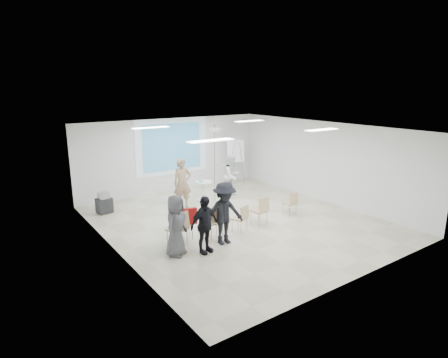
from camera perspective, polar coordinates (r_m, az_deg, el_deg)
floor at (r=12.20m, az=2.17°, el=-6.69°), size 8.00×9.00×0.10m
ceiling at (r=11.47m, az=2.31°, el=7.95°), size 8.00×9.00×0.10m
wall_back at (r=15.53m, az=-7.97°, el=3.65°), size 8.00×0.10×3.00m
wall_left at (r=9.91m, az=-16.80°, el=-2.77°), size 0.10×9.00×3.00m
wall_right at (r=14.50m, az=15.12°, el=2.55°), size 0.10×9.00×3.00m
projection_halo at (r=15.41m, az=-7.90°, el=4.89°), size 3.20×0.01×2.30m
projection_image at (r=15.40m, az=-7.87°, el=4.89°), size 2.60×0.01×1.90m
pedestal_table at (r=14.19m, az=-3.11°, el=-1.65°), size 0.76×0.76×0.78m
player_left at (r=13.30m, az=-6.37°, el=-0.18°), size 0.83×0.65×2.04m
player_right at (r=14.68m, az=1.23°, el=0.83°), size 1.01×0.88×1.82m
controller_left at (r=13.52m, az=-6.25°, el=1.47°), size 0.07×0.14×0.04m
controller_right at (r=14.71m, az=0.10°, el=2.12°), size 0.07×0.14×0.04m
chair_far_left at (r=10.19m, az=-6.82°, el=-7.19°), size 0.62×0.64×1.00m
chair_left_mid at (r=10.71m, az=-5.90°, el=-6.43°), size 0.52×0.54×0.90m
chair_left_inner at (r=10.65m, az=-1.34°, el=-6.18°), size 0.50×0.53×0.99m
chair_center at (r=11.13m, az=2.71°, el=-5.75°), size 0.51×0.53×0.84m
chair_right_inner at (r=11.71m, az=5.66°, el=-4.53°), size 0.48×0.51×0.93m
chair_right_far at (r=12.77m, az=10.24°, el=-3.45°), size 0.38×0.41×0.81m
red_jacket at (r=10.53m, az=-5.45°, el=-5.69°), size 0.50×0.23×0.47m
laptop at (r=10.75m, az=-1.63°, el=-6.28°), size 0.38×0.29×0.03m
audience_left at (r=9.71m, az=-3.02°, el=-6.36°), size 1.12×0.80×1.77m
audience_mid at (r=10.21m, az=0.07°, el=-4.65°), size 1.32×0.77×1.99m
audience_outer at (r=9.64m, az=-7.37°, el=-6.49°), size 1.05×0.99×1.81m
flipchart_easel at (r=16.32m, az=1.78°, el=4.36°), size 0.83×0.67×2.06m
av_cart at (r=13.49m, az=-17.79°, el=-3.57°), size 0.54×0.45×0.74m
ceiling_projector at (r=12.78m, az=-1.42°, el=6.95°), size 0.30×0.25×3.00m
fluor_panel_nw at (r=12.19m, az=-11.11°, el=7.68°), size 1.20×0.30×0.02m
fluor_panel_ne at (r=14.28m, az=3.87°, el=8.80°), size 1.20×0.30×0.02m
fluor_panel_sw at (r=9.12m, az=-2.04°, el=5.87°), size 1.20×0.30×0.02m
fluor_panel_se at (r=11.77m, az=14.67°, el=7.27°), size 1.20×0.30×0.02m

